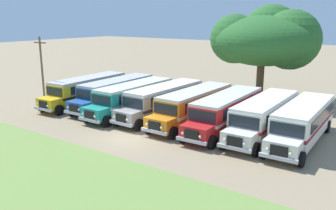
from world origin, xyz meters
The scene contains 12 objects.
ground_plane centered at (0.00, 0.00, 0.00)m, with size 220.00×220.00×0.00m, color #937F60.
foreground_grass_strip centered at (0.00, -8.10, 0.00)m, with size 80.00×9.73×0.01m, color olive.
parked_bus_slot_0 centered at (-11.17, 6.04, 1.58)m, with size 3.05×10.89×2.82m.
parked_bus_slot_1 centered at (-7.69, 6.75, 1.58)m, with size 3.02×10.88×2.82m.
parked_bus_slot_2 centered at (-4.71, 6.01, 1.58)m, with size 2.73×10.85×2.82m.
parked_bus_slot_3 centered at (-1.69, 6.79, 1.58)m, with size 2.90×10.87×2.82m.
parked_bus_slot_4 centered at (1.69, 6.69, 1.58)m, with size 2.77×10.85×2.82m.
parked_bus_slot_5 centered at (4.88, 6.51, 1.58)m, with size 2.89×10.86×2.82m.
parked_bus_slot_6 centered at (7.99, 6.90, 1.58)m, with size 2.80×10.85×2.82m.
parked_bus_slot_7 centered at (10.91, 6.91, 1.58)m, with size 2.82×10.86×2.82m.
broad_shade_tree centered at (3.37, 19.26, 6.70)m, with size 11.49×10.80×10.49m.
utility_pole centered at (-14.01, 2.72, 3.82)m, with size 1.80×0.20×7.14m.
Camera 1 is at (16.99, -19.28, 8.98)m, focal length 37.72 mm.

